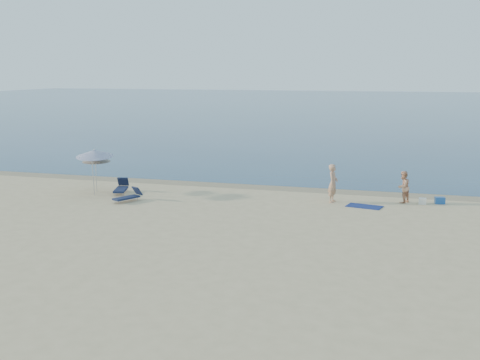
{
  "coord_description": "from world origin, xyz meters",
  "views": [
    {
      "loc": [
        5.74,
        -13.34,
        6.61
      ],
      "look_at": [
        -2.72,
        16.0,
        1.0
      ],
      "focal_mm": 45.0,
      "sensor_mm": 36.0,
      "label": 1
    }
  ],
  "objects_px": {
    "person_left": "(333,183)",
    "blue_cooler": "(440,200)",
    "umbrella_near": "(94,153)",
    "person_right": "(403,187)"
  },
  "relations": [
    {
      "from": "blue_cooler",
      "to": "person_left",
      "type": "bearing_deg",
      "value": -178.92
    },
    {
      "from": "person_left",
      "to": "blue_cooler",
      "type": "distance_m",
      "value": 5.4
    },
    {
      "from": "blue_cooler",
      "to": "umbrella_near",
      "type": "bearing_deg",
      "value": 177.73
    },
    {
      "from": "person_left",
      "to": "person_right",
      "type": "xyz_separation_m",
      "value": [
        3.41,
        0.83,
        -0.16
      ]
    },
    {
      "from": "blue_cooler",
      "to": "person_right",
      "type": "bearing_deg",
      "value": 178.09
    },
    {
      "from": "person_right",
      "to": "person_left",
      "type": "bearing_deg",
      "value": -45.78
    },
    {
      "from": "person_left",
      "to": "umbrella_near",
      "type": "bearing_deg",
      "value": 104.74
    },
    {
      "from": "person_left",
      "to": "umbrella_near",
      "type": "xyz_separation_m",
      "value": [
        -12.5,
        -1.61,
        1.26
      ]
    },
    {
      "from": "person_left",
      "to": "blue_cooler",
      "type": "height_order",
      "value": "person_left"
    },
    {
      "from": "blue_cooler",
      "to": "umbrella_near",
      "type": "height_order",
      "value": "umbrella_near"
    }
  ]
}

